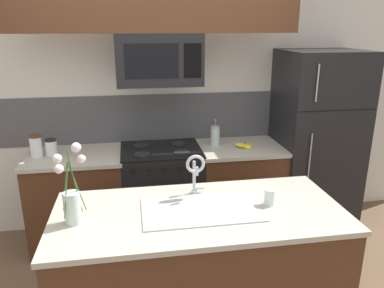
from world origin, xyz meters
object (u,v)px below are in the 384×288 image
(banana_bunch, at_px, (245,146))
(storage_jar_tall, at_px, (36,146))
(sink_faucet, at_px, (195,169))
(drinking_glass, at_px, (270,197))
(microwave, at_px, (159,59))
(refrigerator, at_px, (315,141))
(flower_vase, at_px, (72,200))
(storage_jar_medium, at_px, (51,147))
(stove_range, at_px, (162,193))
(french_press, at_px, (215,136))

(banana_bunch, bearing_deg, storage_jar_tall, 177.89)
(sink_faucet, relative_size, drinking_glass, 2.76)
(microwave, height_order, refrigerator, microwave)
(drinking_glass, xyz_separation_m, flower_vase, (-1.25, -0.03, 0.10))
(storage_jar_medium, bearing_deg, microwave, -2.56)
(stove_range, distance_m, drinking_glass, 1.48)
(stove_range, xyz_separation_m, flower_vase, (-0.64, -1.28, 0.60))
(storage_jar_tall, height_order, banana_bunch, storage_jar_tall)
(banana_bunch, bearing_deg, drinking_glass, -99.47)
(stove_range, xyz_separation_m, french_press, (0.54, 0.06, 0.55))
(refrigerator, height_order, storage_jar_tall, refrigerator)
(flower_vase, bearing_deg, sink_faucet, 17.75)
(storage_jar_tall, bearing_deg, stove_range, -0.57)
(refrigerator, relative_size, french_press, 6.83)
(stove_range, relative_size, storage_jar_medium, 6.13)
(storage_jar_medium, bearing_deg, flower_vase, -74.58)
(storage_jar_tall, bearing_deg, drinking_glass, -36.10)
(sink_faucet, xyz_separation_m, flower_vase, (-0.79, -0.25, -0.05))
(microwave, height_order, french_press, microwave)
(refrigerator, height_order, storage_jar_medium, refrigerator)
(storage_jar_tall, relative_size, french_press, 0.76)
(banana_bunch, relative_size, flower_vase, 0.38)
(microwave, distance_m, flower_vase, 1.58)
(microwave, bearing_deg, french_press, 8.51)
(stove_range, relative_size, refrigerator, 0.51)
(drinking_glass, bearing_deg, storage_jar_medium, 141.54)
(storage_jar_medium, relative_size, sink_faucet, 0.50)
(storage_jar_tall, height_order, sink_faucet, sink_faucet)
(storage_jar_medium, xyz_separation_m, flower_vase, (0.36, -1.31, 0.08))
(drinking_glass, bearing_deg, flower_vase, -178.60)
(refrigerator, xyz_separation_m, storage_jar_medium, (-2.58, 0.00, 0.07))
(stove_range, bearing_deg, storage_jar_medium, 178.64)
(sink_faucet, relative_size, flower_vase, 0.61)
(banana_bunch, distance_m, sink_faucet, 1.19)
(banana_bunch, xyz_separation_m, flower_vase, (-1.45, -1.22, 0.13))
(stove_range, relative_size, flower_vase, 1.86)
(refrigerator, xyz_separation_m, storage_jar_tall, (-2.70, -0.01, 0.10))
(flower_vase, bearing_deg, refrigerator, 30.46)
(stove_range, xyz_separation_m, drinking_glass, (0.61, -1.25, 0.50))
(banana_bunch, height_order, french_press, french_press)
(refrigerator, bearing_deg, storage_jar_medium, 179.92)
(sink_faucet, bearing_deg, flower_vase, -162.25)
(microwave, bearing_deg, drinking_glass, -63.70)
(stove_range, distance_m, microwave, 1.30)
(storage_jar_tall, bearing_deg, storage_jar_medium, 5.69)
(storage_jar_medium, height_order, sink_faucet, sink_faucet)
(storage_jar_medium, distance_m, sink_faucet, 1.56)
(banana_bunch, xyz_separation_m, french_press, (-0.27, 0.12, 0.08))
(storage_jar_tall, height_order, storage_jar_medium, storage_jar_tall)
(refrigerator, relative_size, flower_vase, 3.65)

